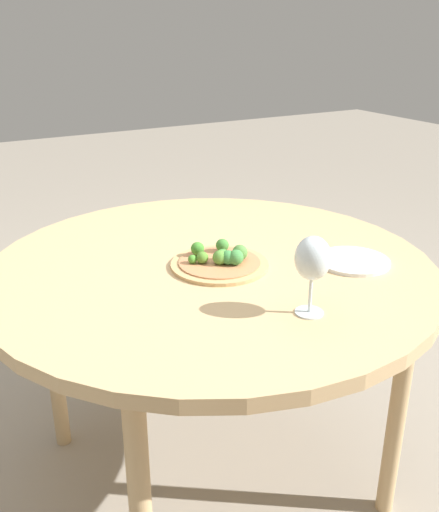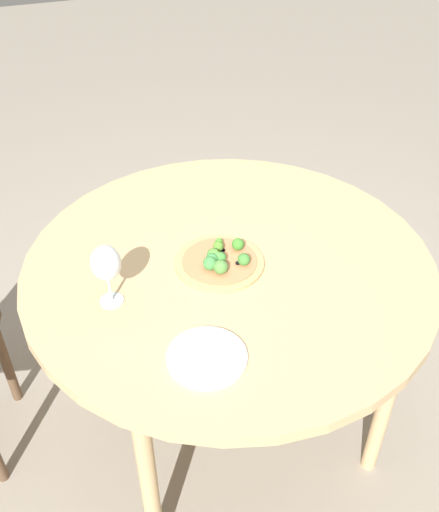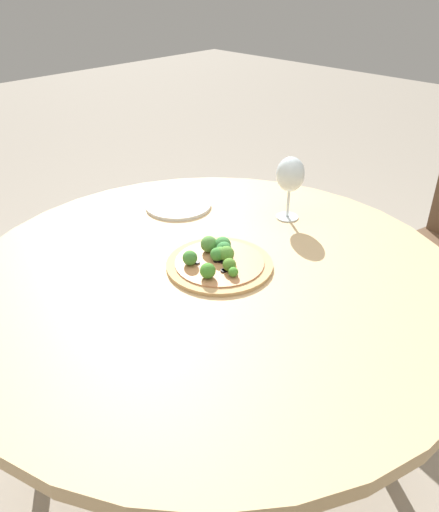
{
  "view_description": "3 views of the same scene",
  "coord_description": "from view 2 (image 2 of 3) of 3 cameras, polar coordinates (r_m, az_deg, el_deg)",
  "views": [
    {
      "loc": [
        1.28,
        -0.69,
        1.36
      ],
      "look_at": [
        0.03,
        0.01,
        0.77
      ],
      "focal_mm": 40.0,
      "sensor_mm": 36.0,
      "label": 1
    },
    {
      "loc": [
        0.49,
        1.24,
        1.82
      ],
      "look_at": [
        0.03,
        0.01,
        0.77
      ],
      "focal_mm": 40.0,
      "sensor_mm": 36.0,
      "label": 2
    },
    {
      "loc": [
        -0.72,
        -0.73,
        1.41
      ],
      "look_at": [
        0.03,
        0.01,
        0.77
      ],
      "focal_mm": 35.0,
      "sensor_mm": 36.0,
      "label": 3
    }
  ],
  "objects": [
    {
      "name": "ground_plane",
      "position": [
        2.26,
        0.76,
        -15.21
      ],
      "size": [
        12.0,
        12.0,
        0.0
      ],
      "primitive_type": "plane",
      "color": "gray"
    },
    {
      "name": "pizza",
      "position": [
        1.69,
        0.05,
        -0.44
      ],
      "size": [
        0.27,
        0.27,
        0.06
      ],
      "color": "tan",
      "rests_on": "dining_table"
    },
    {
      "name": "wine_glass",
      "position": [
        1.52,
        -11.29,
        -0.8
      ],
      "size": [
        0.08,
        0.08,
        0.19
      ],
      "color": "silver",
      "rests_on": "dining_table"
    },
    {
      "name": "plate_near",
      "position": [
        1.43,
        -1.27,
        -10.07
      ],
      "size": [
        0.2,
        0.2,
        0.01
      ],
      "color": "silver",
      "rests_on": "dining_table"
    },
    {
      "name": "dining_table",
      "position": [
        1.75,
        0.94,
        -1.9
      ],
      "size": [
        1.24,
        1.24,
        0.74
      ],
      "color": "tan",
      "rests_on": "ground_plane"
    }
  ]
}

